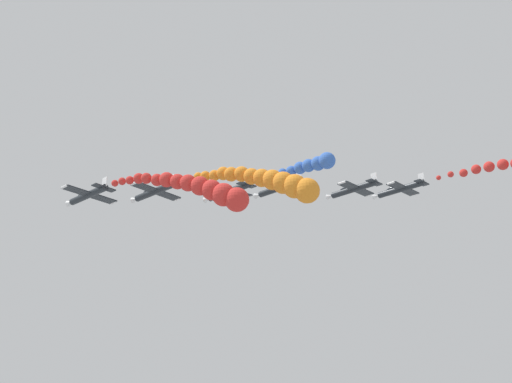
{
  "coord_description": "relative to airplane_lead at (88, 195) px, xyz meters",
  "views": [
    {
      "loc": [
        -69.75,
        -59.7,
        71.94
      ],
      "look_at": [
        0.0,
        0.0,
        112.74
      ],
      "focal_mm": 41.42,
      "sensor_mm": 36.0,
      "label": 1
    }
  ],
  "objects": [
    {
      "name": "smoke_trail_left_inner",
      "position": [
        10.88,
        -28.82,
        -2.58
      ],
      "size": [
        5.97,
        23.49,
        8.95
      ],
      "color": "orange"
    },
    {
      "name": "airplane_right_outer",
      "position": [
        35.07,
        -27.74,
        4.89
      ],
      "size": [
        9.56,
        10.35,
        2.46
      ],
      "rotation": [
        0.0,
        -0.09,
        0.0
      ],
      "color": "#23282D"
    },
    {
      "name": "airplane_lead",
      "position": [
        0.0,
        0.0,
        0.0
      ],
      "size": [
        9.57,
        10.35,
        2.34
      ],
      "rotation": [
        0.0,
        -0.04,
        0.0
      ],
      "color": "#23282D"
    },
    {
      "name": "airplane_right_inner",
      "position": [
        18.36,
        -13.28,
        2.93
      ],
      "size": [
        9.53,
        10.35,
        2.65
      ],
      "rotation": [
        0.0,
        -0.13,
        0.0
      ],
      "color": "#23282D"
    },
    {
      "name": "smoke_trail_right_inner",
      "position": [
        18.63,
        -29.63,
        2.56
      ],
      "size": [
        2.56,
        14.83,
        2.56
      ],
      "color": "blue"
    },
    {
      "name": "airplane_trailing",
      "position": [
        42.66,
        -32.94,
        5.96
      ],
      "size": [
        9.55,
        10.35,
        2.5
      ],
      "rotation": [
        0.0,
        -0.1,
        0.0
      ],
      "color": "#23282D"
    },
    {
      "name": "airplane_left_inner",
      "position": [
        8.54,
        -5.82,
        1.77
      ],
      "size": [
        9.57,
        10.35,
        2.33
      ],
      "rotation": [
        0.0,
        -0.03,
        0.0
      ],
      "color": "#23282D"
    },
    {
      "name": "smoke_trail_lead",
      "position": [
        3.71,
        -22.31,
        -4.28
      ],
      "size": [
        7.69,
        22.43,
        8.76
      ],
      "color": "red"
    },
    {
      "name": "airplane_left_outer",
      "position": [
        25.42,
        -18.8,
        4.44
      ],
      "size": [
        9.56,
        10.35,
        2.32
      ],
      "rotation": [
        0.0,
        0.01,
        0.0
      ],
      "color": "#23282D"
    }
  ]
}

